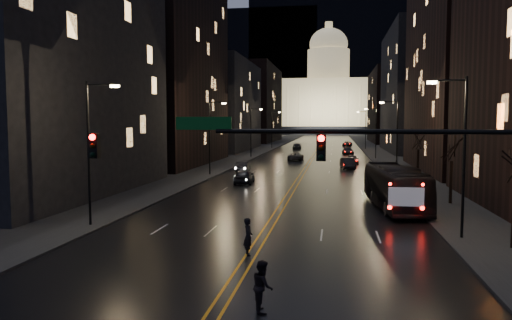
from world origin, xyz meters
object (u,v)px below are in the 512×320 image
at_px(traffic_signal, 388,162).
at_px(pedestrian_a, 248,237).
at_px(oncoming_car_b, 243,167).
at_px(oncoming_car_a, 244,177).
at_px(bus, 395,187).
at_px(receding_car_a, 348,163).
at_px(pedestrian_b, 263,286).

relative_size(traffic_signal, pedestrian_a, 9.24).
bearing_deg(oncoming_car_b, traffic_signal, 103.62).
distance_m(oncoming_car_b, pedestrian_a, 40.17).
bearing_deg(oncoming_car_a, bus, 134.26).
height_order(oncoming_car_a, receding_car_a, oncoming_car_a).
bearing_deg(pedestrian_b, bus, -32.23).
height_order(receding_car_a, pedestrian_b, pedestrian_b).
bearing_deg(oncoming_car_b, pedestrian_a, 97.45).
bearing_deg(traffic_signal, bus, 82.51).
bearing_deg(bus, pedestrian_b, -113.39).
relative_size(pedestrian_a, pedestrian_b, 1.04).
xyz_separation_m(traffic_signal, pedestrian_b, (-4.31, -2.00, -4.20)).
height_order(bus, oncoming_car_a, bus).
xyz_separation_m(receding_car_a, pedestrian_a, (-5.90, -45.91, 0.16)).
distance_m(bus, oncoming_car_a, 18.91).
height_order(traffic_signal, pedestrian_a, traffic_signal).
distance_m(oncoming_car_a, pedestrian_b, 35.23).
distance_m(bus, pedestrian_a, 17.09).
distance_m(oncoming_car_a, receding_car_a, 21.49).
height_order(traffic_signal, oncoming_car_a, traffic_signal).
relative_size(bus, pedestrian_a, 6.26).
xyz_separation_m(traffic_signal, bus, (2.59, 19.74, -3.47)).
relative_size(traffic_signal, bus, 1.48).
bearing_deg(traffic_signal, oncoming_car_a, 109.14).
distance_m(traffic_signal, pedestrian_b, 6.34).
distance_m(traffic_signal, oncoming_car_b, 46.70).
bearing_deg(receding_car_a, pedestrian_b, -101.88).
xyz_separation_m(traffic_signal, oncoming_car_b, (-13.61, 44.46, -4.40)).
xyz_separation_m(oncoming_car_a, pedestrian_a, (5.24, -27.53, 0.15)).
relative_size(bus, oncoming_car_a, 2.55).
bearing_deg(receding_car_a, oncoming_car_a, -128.62).
bearing_deg(bus, receding_car_a, 89.27).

